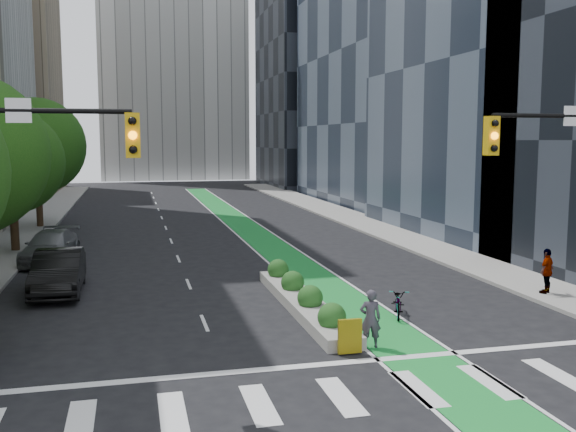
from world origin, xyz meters
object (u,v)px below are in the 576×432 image
parked_car_left_far (51,247)px  pedestrian_far (547,271)px  parked_car_left_mid (58,272)px  median_planter (302,298)px  cyclist (370,319)px  bicycle (398,302)px

parked_car_left_far → pedestrian_far: size_ratio=3.03×
parked_car_left_mid → median_planter: bearing=-27.8°
parked_car_left_mid → pedestrian_far: size_ratio=2.94×
pedestrian_far → median_planter: bearing=-36.7°
cyclist → parked_car_left_far: (-10.79, 16.39, -0.10)m
median_planter → parked_car_left_mid: 10.06m
cyclist → parked_car_left_far: cyclist is taller
cyclist → median_planter: bearing=-68.9°
median_planter → cyclist: cyclist is taller
median_planter → parked_car_left_far: size_ratio=1.91×
bicycle → cyclist: bearing=-104.6°
parked_car_left_far → pedestrian_far: (19.74, -12.23, 0.26)m
parked_car_left_mid → parked_car_left_far: parked_car_left_mid is taller
bicycle → pedestrian_far: size_ratio=1.08×
parked_car_left_far → median_planter: bearing=-42.6°
parked_car_left_far → bicycle: bearing=-39.1°
cyclist → pedestrian_far: pedestrian_far is taller
median_planter → bicycle: (3.00, -1.79, 0.13)m
parked_car_left_mid → cyclist: bearing=-44.3°
parked_car_left_mid → parked_car_left_far: 7.06m
cyclist → pedestrian_far: 9.86m
median_planter → cyclist: (0.80, -4.77, 0.51)m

